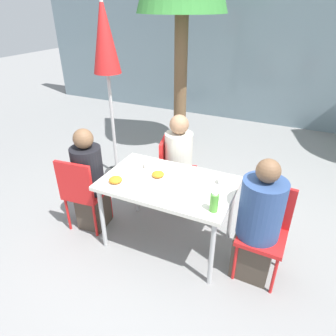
# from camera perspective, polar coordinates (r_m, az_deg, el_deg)

# --- Properties ---
(ground_plane) EXTENTS (24.00, 24.00, 0.00)m
(ground_plane) POSITION_cam_1_polar(r_m,az_deg,el_deg) (3.31, 0.00, -13.69)
(ground_plane) COLOR gray
(building_facade) EXTENTS (10.00, 0.20, 3.00)m
(building_facade) POSITION_cam_1_polar(r_m,az_deg,el_deg) (6.50, 16.88, 21.40)
(building_facade) COLOR slate
(building_facade) RESTS_ON ground
(dining_table) EXTENTS (1.26, 0.78, 0.75)m
(dining_table) POSITION_cam_1_polar(r_m,az_deg,el_deg) (2.89, 0.00, -3.74)
(dining_table) COLOR silver
(dining_table) RESTS_ON ground
(chair_left) EXTENTS (0.44, 0.44, 0.87)m
(chair_left) POSITION_cam_1_polar(r_m,az_deg,el_deg) (3.30, -16.05, -3.89)
(chair_left) COLOR red
(chair_left) RESTS_ON ground
(person_left) EXTENTS (0.32, 0.32, 1.17)m
(person_left) POSITION_cam_1_polar(r_m,az_deg,el_deg) (3.30, -14.68, -2.73)
(person_left) COLOR #473D33
(person_left) RESTS_ON ground
(chair_right) EXTENTS (0.41, 0.41, 0.87)m
(chair_right) POSITION_cam_1_polar(r_m,az_deg,el_deg) (2.84, 18.02, -10.23)
(chair_right) COLOR red
(chair_right) RESTS_ON ground
(person_right) EXTENTS (0.37, 0.37, 1.19)m
(person_right) POSITION_cam_1_polar(r_m,az_deg,el_deg) (2.75, 16.81, -10.28)
(person_right) COLOR #473D33
(person_right) RESTS_ON ground
(chair_far) EXTENTS (0.49, 0.49, 0.87)m
(chair_far) POSITION_cam_1_polar(r_m,az_deg,el_deg) (3.59, 0.84, 0.24)
(chair_far) COLOR red
(chair_far) RESTS_ON ground
(person_far) EXTENTS (0.35, 0.35, 1.18)m
(person_far) POSITION_cam_1_polar(r_m,az_deg,el_deg) (3.51, 2.00, 0.49)
(person_far) COLOR #473D33
(person_far) RESTS_ON ground
(closed_umbrella) EXTENTS (0.36, 0.36, 2.36)m
(closed_umbrella) POSITION_cam_1_polar(r_m,az_deg,el_deg) (3.96, -11.84, 21.78)
(closed_umbrella) COLOR #333333
(closed_umbrella) RESTS_ON ground
(plate_0) EXTENTS (0.23, 0.23, 0.06)m
(plate_0) POSITION_cam_1_polar(r_m,az_deg,el_deg) (2.86, -9.95, -2.49)
(plate_0) COLOR white
(plate_0) RESTS_ON dining_table
(plate_1) EXTENTS (0.22, 0.22, 0.06)m
(plate_1) POSITION_cam_1_polar(r_m,az_deg,el_deg) (2.91, -1.91, -1.45)
(plate_1) COLOR white
(plate_1) RESTS_ON dining_table
(bottle) EXTENTS (0.07, 0.07, 0.18)m
(bottle) POSITION_cam_1_polar(r_m,az_deg,el_deg) (2.46, 8.78, -6.43)
(bottle) COLOR #51A338
(bottle) RESTS_ON dining_table
(drinking_cup) EXTENTS (0.08, 0.08, 0.08)m
(drinking_cup) POSITION_cam_1_polar(r_m,az_deg,el_deg) (2.84, 10.35, -2.28)
(drinking_cup) COLOR white
(drinking_cup) RESTS_ON dining_table
(salad_bowl) EXTENTS (0.17, 0.17, 0.05)m
(salad_bowl) POSITION_cam_1_polar(r_m,az_deg,el_deg) (3.10, -3.03, 0.62)
(salad_bowl) COLOR white
(salad_bowl) RESTS_ON dining_table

